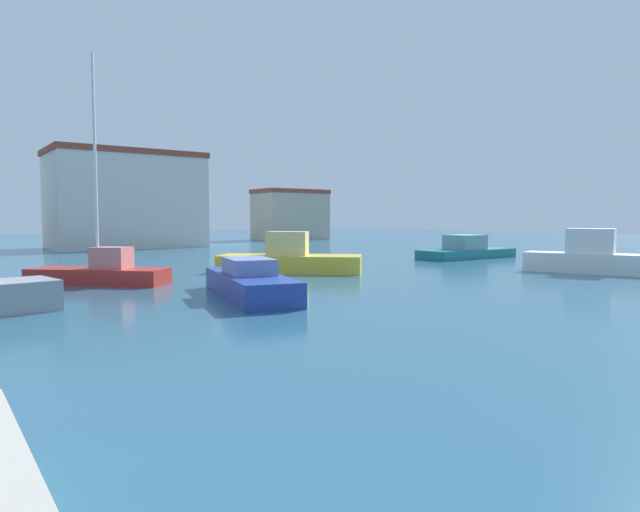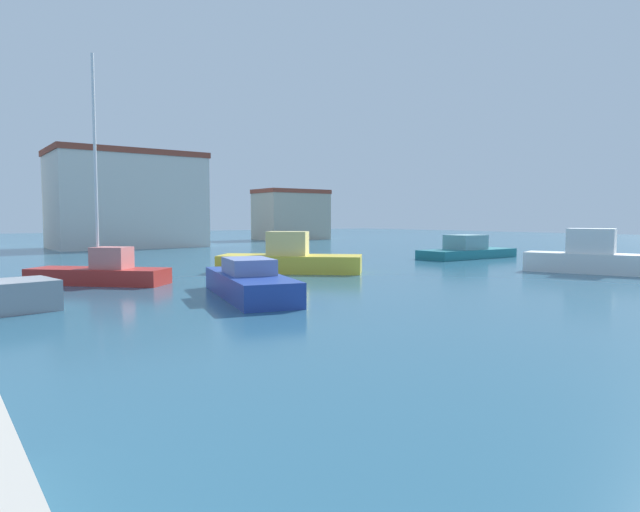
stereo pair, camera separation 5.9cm
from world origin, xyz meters
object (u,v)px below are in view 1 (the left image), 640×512
motorboat_teal_distant_north (466,250)px  motorboat_yellow_outer_mooring (290,260)px  motorboat_blue_inner_mooring (249,282)px  sailboat_red_far_left (101,271)px  motorboat_white_far_right (595,258)px

motorboat_teal_distant_north → motorboat_yellow_outer_mooring: bearing=-175.7°
motorboat_yellow_outer_mooring → motorboat_blue_inner_mooring: 8.44m
sailboat_red_far_left → motorboat_blue_inner_mooring: 7.35m
motorboat_white_far_right → motorboat_blue_inner_mooring: motorboat_white_far_right is taller
motorboat_white_far_right → motorboat_teal_distant_north: size_ratio=0.92×
motorboat_white_far_right → motorboat_blue_inner_mooring: 17.50m
motorboat_yellow_outer_mooring → motorboat_white_far_right: bearing=-38.0°
motorboat_teal_distant_north → motorboat_white_far_right: bearing=-106.7°
motorboat_white_far_right → sailboat_red_far_left: sailboat_red_far_left is taller
sailboat_red_far_left → motorboat_blue_inner_mooring: (3.12, -6.65, -0.04)m
motorboat_teal_distant_north → motorboat_yellow_outer_mooring: motorboat_yellow_outer_mooring is taller
motorboat_yellow_outer_mooring → motorboat_blue_inner_mooring: bearing=-132.1°
motorboat_white_far_right → motorboat_blue_inner_mooring: size_ratio=1.02×
motorboat_yellow_outer_mooring → motorboat_blue_inner_mooring: (-5.66, -6.26, -0.12)m
motorboat_teal_distant_north → motorboat_yellow_outer_mooring: size_ratio=1.09×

